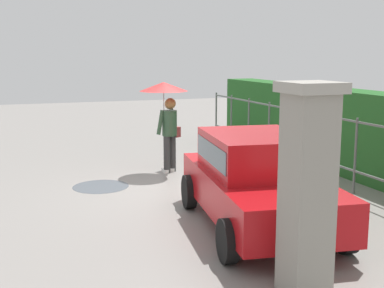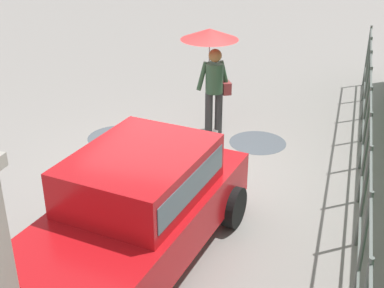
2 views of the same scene
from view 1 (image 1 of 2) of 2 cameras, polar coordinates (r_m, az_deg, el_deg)
The scene contains 8 objects.
ground_plane at distance 10.37m, azimuth -0.87°, elevation -5.20°, with size 40.00×40.00×0.00m, color gray.
car at distance 8.15m, azimuth 7.19°, elevation -3.66°, with size 3.91×2.29×1.48m.
pedestrian at distance 11.75m, azimuth -2.90°, elevation 4.50°, with size 1.10×1.10×2.08m.
gate_pillar at distance 5.87m, azimuth 12.64°, elevation -4.83°, with size 0.60×0.60×2.42m.
fence_section at distance 11.41m, azimuth 14.12°, elevation 0.14°, with size 11.67×0.05×1.50m.
hedge_row at distance 12.01m, azimuth 18.30°, elevation 1.02°, with size 12.62×0.90×1.90m, color #235B23.
puddle_near at distance 10.85m, azimuth -10.09°, elevation -4.66°, with size 1.16×1.16×0.00m, color #4C545B.
puddle_far at distance 12.13m, azimuth 2.03°, elevation -2.95°, with size 1.09×1.09×0.00m, color #4C545B.
Camera 1 is at (9.44, -3.31, 2.72)m, focal length 48.11 mm.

